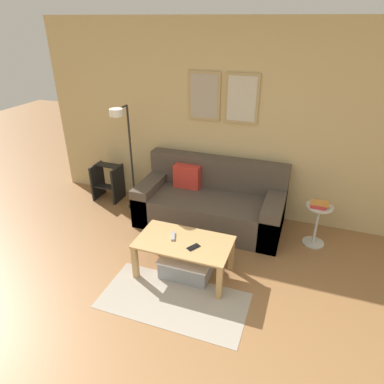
{
  "coord_description": "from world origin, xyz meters",
  "views": [
    {
      "loc": [
        0.92,
        -1.39,
        2.52
      ],
      "look_at": [
        -0.18,
        1.69,
        0.85
      ],
      "focal_mm": 32.0,
      "sensor_mm": 36.0,
      "label": 1
    }
  ],
  "objects_px": {
    "storage_bin": "(187,266)",
    "remote_control": "(173,236)",
    "couch": "(210,203)",
    "step_stool": "(108,181)",
    "cell_phone": "(193,247)",
    "coffee_table": "(184,247)",
    "side_table": "(317,221)",
    "book_stack": "(319,204)",
    "floor_lamp": "(124,143)"
  },
  "relations": [
    {
      "from": "storage_bin",
      "to": "remote_control",
      "type": "bearing_deg",
      "value": 163.72
    },
    {
      "from": "couch",
      "to": "step_stool",
      "type": "bearing_deg",
      "value": 175.57
    },
    {
      "from": "remote_control",
      "to": "cell_phone",
      "type": "relative_size",
      "value": 1.07
    },
    {
      "from": "couch",
      "to": "storage_bin",
      "type": "bearing_deg",
      "value": -86.14
    },
    {
      "from": "coffee_table",
      "to": "remote_control",
      "type": "bearing_deg",
      "value": 165.84
    },
    {
      "from": "coffee_table",
      "to": "side_table",
      "type": "relative_size",
      "value": 1.89
    },
    {
      "from": "couch",
      "to": "cell_phone",
      "type": "relative_size",
      "value": 13.64
    },
    {
      "from": "book_stack",
      "to": "step_stool",
      "type": "distance_m",
      "value": 3.04
    },
    {
      "from": "floor_lamp",
      "to": "cell_phone",
      "type": "height_order",
      "value": "floor_lamp"
    },
    {
      "from": "book_stack",
      "to": "remote_control",
      "type": "distance_m",
      "value": 1.77
    },
    {
      "from": "book_stack",
      "to": "cell_phone",
      "type": "height_order",
      "value": "book_stack"
    },
    {
      "from": "side_table",
      "to": "floor_lamp",
      "type": "bearing_deg",
      "value": -178.35
    },
    {
      "from": "storage_bin",
      "to": "book_stack",
      "type": "bearing_deg",
      "value": 40.02
    },
    {
      "from": "couch",
      "to": "step_stool",
      "type": "height_order",
      "value": "couch"
    },
    {
      "from": "coffee_table",
      "to": "floor_lamp",
      "type": "relative_size",
      "value": 0.66
    },
    {
      "from": "couch",
      "to": "cell_phone",
      "type": "xyz_separation_m",
      "value": [
        0.17,
        -1.17,
        0.13
      ]
    },
    {
      "from": "storage_bin",
      "to": "side_table",
      "type": "xyz_separation_m",
      "value": [
        1.29,
        1.07,
        0.2
      ]
    },
    {
      "from": "floor_lamp",
      "to": "step_stool",
      "type": "height_order",
      "value": "floor_lamp"
    },
    {
      "from": "coffee_table",
      "to": "remote_control",
      "type": "xyz_separation_m",
      "value": [
        -0.14,
        0.04,
        0.08
      ]
    },
    {
      "from": "floor_lamp",
      "to": "cell_phone",
      "type": "relative_size",
      "value": 10.86
    },
    {
      "from": "side_table",
      "to": "cell_phone",
      "type": "distance_m",
      "value": 1.64
    },
    {
      "from": "step_stool",
      "to": "storage_bin",
      "type": "bearing_deg",
      "value": -35.48
    },
    {
      "from": "side_table",
      "to": "step_stool",
      "type": "relative_size",
      "value": 0.98
    },
    {
      "from": "storage_bin",
      "to": "side_table",
      "type": "bearing_deg",
      "value": 39.83
    },
    {
      "from": "cell_phone",
      "to": "step_stool",
      "type": "height_order",
      "value": "step_stool"
    },
    {
      "from": "coffee_table",
      "to": "book_stack",
      "type": "xyz_separation_m",
      "value": [
        1.3,
        1.05,
        0.21
      ]
    },
    {
      "from": "storage_bin",
      "to": "book_stack",
      "type": "relative_size",
      "value": 2.64
    },
    {
      "from": "floor_lamp",
      "to": "remote_control",
      "type": "distance_m",
      "value": 1.56
    },
    {
      "from": "couch",
      "to": "floor_lamp",
      "type": "distance_m",
      "value": 1.4
    },
    {
      "from": "storage_bin",
      "to": "floor_lamp",
      "type": "relative_size",
      "value": 0.36
    },
    {
      "from": "coffee_table",
      "to": "step_stool",
      "type": "xyz_separation_m",
      "value": [
        -1.72,
        1.23,
        -0.05
      ]
    },
    {
      "from": "couch",
      "to": "book_stack",
      "type": "relative_size",
      "value": 9.13
    },
    {
      "from": "coffee_table",
      "to": "step_stool",
      "type": "bearing_deg",
      "value": 144.34
    },
    {
      "from": "book_stack",
      "to": "couch",
      "type": "bearing_deg",
      "value": 177.83
    },
    {
      "from": "cell_phone",
      "to": "step_stool",
      "type": "relative_size",
      "value": 0.26
    },
    {
      "from": "storage_bin",
      "to": "coffee_table",
      "type": "bearing_deg",
      "value": 155.43
    },
    {
      "from": "storage_bin",
      "to": "floor_lamp",
      "type": "xyz_separation_m",
      "value": [
        -1.25,
        1.0,
        0.93
      ]
    },
    {
      "from": "coffee_table",
      "to": "storage_bin",
      "type": "height_order",
      "value": "coffee_table"
    },
    {
      "from": "storage_bin",
      "to": "cell_phone",
      "type": "distance_m",
      "value": 0.33
    },
    {
      "from": "side_table",
      "to": "cell_phone",
      "type": "xyz_separation_m",
      "value": [
        -1.19,
        -1.13,
        0.1
      ]
    },
    {
      "from": "floor_lamp",
      "to": "remote_control",
      "type": "height_order",
      "value": "floor_lamp"
    },
    {
      "from": "couch",
      "to": "storage_bin",
      "type": "distance_m",
      "value": 1.13
    },
    {
      "from": "step_stool",
      "to": "coffee_table",
      "type": "bearing_deg",
      "value": -35.66
    },
    {
      "from": "coffee_table",
      "to": "storage_bin",
      "type": "distance_m",
      "value": 0.23
    },
    {
      "from": "couch",
      "to": "book_stack",
      "type": "distance_m",
      "value": 1.37
    },
    {
      "from": "floor_lamp",
      "to": "book_stack",
      "type": "bearing_deg",
      "value": 1.51
    },
    {
      "from": "floor_lamp",
      "to": "cell_phone",
      "type": "bearing_deg",
      "value": -38.08
    },
    {
      "from": "cell_phone",
      "to": "book_stack",
      "type": "bearing_deg",
      "value": 74.31
    },
    {
      "from": "coffee_table",
      "to": "remote_control",
      "type": "distance_m",
      "value": 0.17
    },
    {
      "from": "side_table",
      "to": "cell_phone",
      "type": "relative_size",
      "value": 3.8
    }
  ]
}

